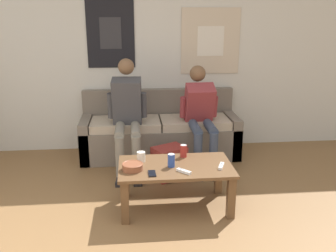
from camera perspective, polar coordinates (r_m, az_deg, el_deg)
name	(u,v)px	position (r m, az deg, el deg)	size (l,w,h in m)	color
wall_back	(136,54)	(5.01, -4.94, 10.84)	(10.00, 0.07, 2.55)	silver
couch	(160,133)	(4.88, -1.25, -1.13)	(2.00, 0.70, 0.83)	#70665B
coffee_table	(175,173)	(3.54, 1.14, -7.15)	(1.06, 0.61, 0.43)	brown
person_seated_adult	(127,111)	(4.40, -6.23, 2.22)	(0.47, 0.88, 1.28)	gray
person_seated_teen	(200,112)	(4.52, 4.97, 2.12)	(0.47, 0.93, 1.18)	#384256
backpack	(170,163)	(4.22, 0.28, -5.72)	(0.42, 0.39, 0.36)	maroon
ceramic_bowl	(133,166)	(3.41, -5.42, -6.12)	(0.19, 0.19, 0.06)	brown
pillar_candle	(141,157)	(3.59, -4.12, -4.69)	(0.08, 0.08, 0.11)	silver
drink_can_blue	(171,160)	(3.46, 0.50, -5.26)	(0.07, 0.07, 0.12)	#28479E
drink_can_red	(183,151)	(3.69, 2.37, -3.82)	(0.07, 0.07, 0.12)	maroon
game_controller_near_left	(221,166)	(3.50, 8.12, -6.04)	(0.09, 0.15, 0.03)	white
game_controller_near_right	(184,171)	(3.35, 2.43, -6.91)	(0.13, 0.13, 0.03)	white
cell_phone	(152,173)	(3.33, -2.45, -7.23)	(0.07, 0.14, 0.01)	black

